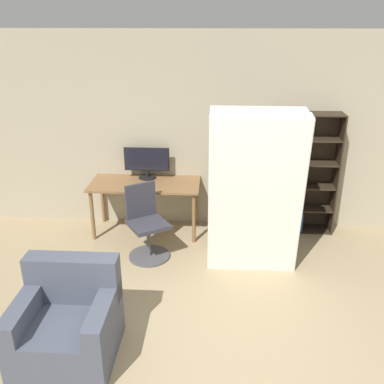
# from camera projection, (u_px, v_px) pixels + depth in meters

# --- Properties ---
(wall_back) EXTENTS (8.00, 0.06, 2.70)m
(wall_back) POSITION_uv_depth(u_px,v_px,m) (220.00, 133.00, 5.87)
(wall_back) COLOR tan
(wall_back) RESTS_ON ground
(desk) EXTENTS (1.49, 0.67, 0.74)m
(desk) POSITION_uv_depth(u_px,v_px,m) (145.00, 189.00, 5.86)
(desk) COLOR brown
(desk) RESTS_ON ground
(monitor) EXTENTS (0.63, 0.24, 0.44)m
(monitor) POSITION_uv_depth(u_px,v_px,m) (147.00, 162.00, 5.91)
(monitor) COLOR black
(monitor) RESTS_ON desk
(office_chair) EXTENTS (0.61, 0.61, 0.94)m
(office_chair) POSITION_uv_depth(u_px,v_px,m) (146.00, 228.00, 5.35)
(office_chair) COLOR #4C4C51
(office_chair) RESTS_ON ground
(bookshelf) EXTENTS (0.76, 0.32, 1.68)m
(bookshelf) POSITION_uv_depth(u_px,v_px,m) (301.00, 178.00, 5.88)
(bookshelf) COLOR #2D2319
(bookshelf) RESTS_ON ground
(mattress_near) EXTENTS (1.05, 0.42, 1.93)m
(mattress_near) POSITION_uv_depth(u_px,v_px,m) (256.00, 197.00, 4.80)
(mattress_near) COLOR silver
(mattress_near) RESTS_ON ground
(mattress_far) EXTENTS (1.05, 0.34, 1.93)m
(mattress_far) POSITION_uv_depth(u_px,v_px,m) (254.00, 188.00, 5.04)
(mattress_far) COLOR silver
(mattress_far) RESTS_ON ground
(armchair) EXTENTS (0.85, 0.80, 0.85)m
(armchair) POSITION_uv_depth(u_px,v_px,m) (68.00, 322.00, 3.81)
(armchair) COLOR #474C5B
(armchair) RESTS_ON ground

